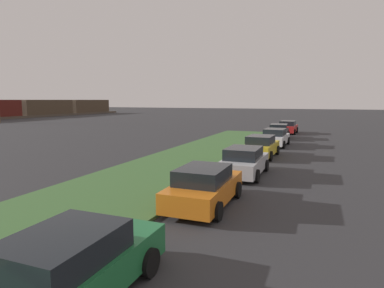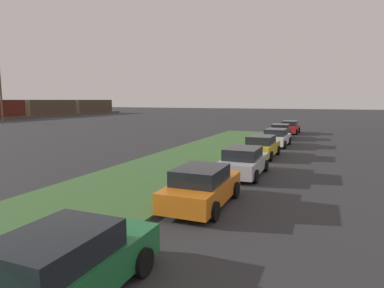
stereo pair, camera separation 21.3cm
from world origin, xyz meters
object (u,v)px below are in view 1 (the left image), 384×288
parked_car_black (279,131)px  parked_car_orange (204,187)px  parked_car_green (71,268)px  parked_car_white (275,137)px  parked_car_silver (244,162)px  parked_car_yellow (261,146)px  parked_car_red (288,127)px

parked_car_black → parked_car_orange: bearing=177.1°
parked_car_green → parked_car_white: (23.52, -0.58, 0.00)m
parked_car_green → parked_car_silver: (11.77, -0.61, 0.00)m
parked_car_yellow → parked_car_black: (11.38, 0.23, 0.00)m
parked_car_yellow → parked_car_orange: bearing=-178.4°
parked_car_red → parked_car_silver: bearing=-178.3°
parked_car_silver → parked_car_red: size_ratio=0.99×
parked_car_orange → parked_car_white: bearing=-1.3°
parked_car_yellow → parked_car_white: size_ratio=1.00×
parked_car_red → parked_car_yellow: bearing=-178.8°
parked_car_orange → parked_car_black: bearing=-0.2°
parked_car_orange → parked_car_silver: bearing=-3.3°
parked_car_black → parked_car_red: same height
parked_car_green → parked_car_red: 34.74m
parked_car_green → parked_car_black: same height
parked_car_silver → parked_car_red: 22.97m
parked_car_white → parked_car_yellow: bearing=-179.5°
parked_car_orange → parked_car_silver: size_ratio=1.00×
parked_car_silver → parked_car_black: (17.29, 0.43, 0.00)m
parked_car_silver → parked_car_red: same height
parked_car_silver → parked_car_white: same height
parked_car_yellow → parked_car_white: 5.84m
parked_car_orange → parked_car_yellow: 11.24m
parked_car_red → parked_car_black: bearing=178.3°
parked_car_orange → parked_car_green: bearing=176.1°
parked_car_green → parked_car_white: bearing=-1.8°
parked_car_orange → parked_car_red: bearing=-0.9°
parked_car_orange → parked_car_silver: same height
parked_car_silver → parked_car_black: 17.30m
parked_car_green → parked_car_yellow: same height
parked_car_silver → parked_car_red: (22.97, 0.12, 0.00)m
parked_car_black → parked_car_red: bearing=-6.5°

